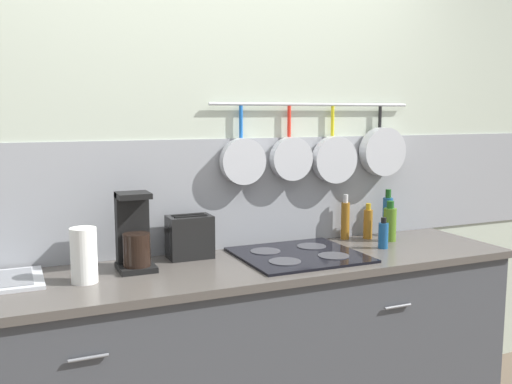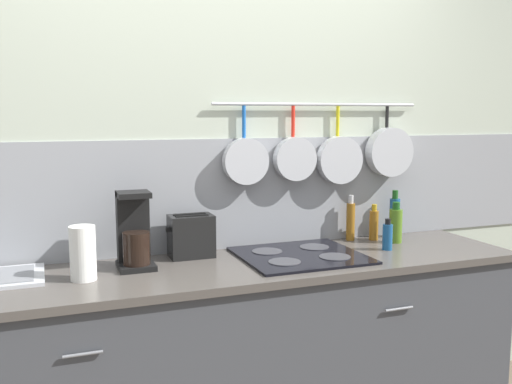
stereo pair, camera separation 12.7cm
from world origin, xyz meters
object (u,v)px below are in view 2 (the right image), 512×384
object	(u,v)px
bottle_cooking_wine	(374,224)
bottle_vinegar	(396,225)
toaster	(191,236)
bottle_sesame_oil	(351,220)
paper_towel_roll	(83,253)
bottle_hot_sauce	(394,216)
bottle_dish_soap	(388,236)
coffee_maker	(134,236)

from	to	relation	value
bottle_cooking_wine	bottle_vinegar	size ratio (longest dim) A/B	0.89
toaster	bottle_sesame_oil	bearing A→B (deg)	3.17
paper_towel_roll	bottle_hot_sauce	world-z (taller)	bottle_hot_sauce
bottle_sesame_oil	bottle_vinegar	xyz separation A→B (m)	(0.19, -0.13, -0.01)
bottle_dish_soap	bottle_cooking_wine	size ratio (longest dim) A/B	0.82
coffee_maker	bottle_vinegar	bearing A→B (deg)	0.20
bottle_vinegar	bottle_hot_sauce	size ratio (longest dim) A/B	0.83
bottle_sesame_oil	coffee_maker	bearing A→B (deg)	-173.25
bottle_vinegar	bottle_dish_soap	bearing A→B (deg)	-135.69
bottle_cooking_wine	bottle_vinegar	world-z (taller)	bottle_vinegar
paper_towel_roll	coffee_maker	size ratio (longest dim) A/B	0.66
bottle_dish_soap	bottle_vinegar	size ratio (longest dim) A/B	0.73
paper_towel_roll	toaster	bearing A→B (deg)	22.06
bottle_dish_soap	bottle_hot_sauce	xyz separation A→B (m)	(0.20, 0.25, 0.04)
toaster	bottle_dish_soap	world-z (taller)	toaster
toaster	bottle_dish_soap	size ratio (longest dim) A/B	1.42
toaster	bottle_hot_sauce	xyz separation A→B (m)	(1.14, 0.04, 0.01)
bottle_vinegar	coffee_maker	bearing A→B (deg)	-179.80
bottle_dish_soap	bottle_vinegar	xyz separation A→B (m)	(0.13, 0.13, 0.03)
toaster	bottle_vinegar	bearing A→B (deg)	-4.45
coffee_maker	bottle_hot_sauce	size ratio (longest dim) A/B	1.31
bottle_sesame_oil	bottle_vinegar	world-z (taller)	bottle_sesame_oil
bottle_cooking_wine	bottle_vinegar	distance (m)	0.12
bottle_dish_soap	bottle_hot_sauce	size ratio (longest dim) A/B	0.61
paper_towel_roll	coffee_maker	world-z (taller)	coffee_maker
paper_towel_roll	bottle_vinegar	distance (m)	1.57
paper_towel_roll	bottle_sesame_oil	size ratio (longest dim) A/B	0.92
bottle_vinegar	toaster	bearing A→B (deg)	175.55
toaster	bottle_cooking_wine	world-z (taller)	toaster
toaster	coffee_maker	bearing A→B (deg)	-162.27
bottle_dish_soap	paper_towel_roll	bearing A→B (deg)	179.65
coffee_maker	toaster	size ratio (longest dim) A/B	1.52
bottle_sesame_oil	bottle_dish_soap	bearing A→B (deg)	-77.09
toaster	bottle_sesame_oil	world-z (taller)	bottle_sesame_oil
bottle_sesame_oil	bottle_cooking_wine	size ratio (longest dim) A/B	1.27
paper_towel_roll	bottle_cooking_wine	distance (m)	1.51
toaster	bottle_dish_soap	bearing A→B (deg)	-12.71
coffee_maker	bottle_sesame_oil	size ratio (longest dim) A/B	1.39
bottle_cooking_wine	bottle_hot_sauce	distance (m)	0.15
toaster	bottle_vinegar	world-z (taller)	bottle_vinegar
coffee_maker	bottle_hot_sauce	world-z (taller)	coffee_maker
paper_towel_roll	bottle_vinegar	bearing A→B (deg)	4.35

